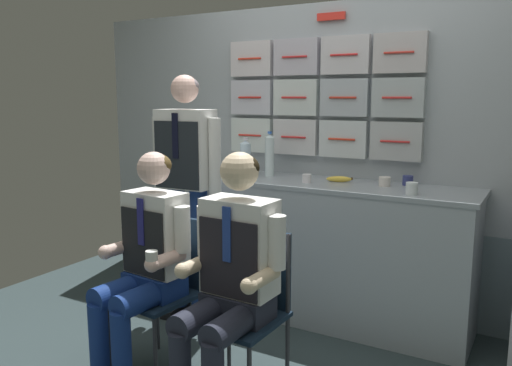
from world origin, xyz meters
The scene contains 14 objects.
galley_bulkhead centered at (-0.01, 1.37, 1.08)m, with size 4.20×0.14×2.15m.
galley_counter centered at (0.02, 1.09, 0.47)m, with size 1.96×0.53×0.95m.
folding_chair_left centered at (-0.50, 0.06, 0.52)m, with size 0.44×0.44×0.85m.
crew_member_left centered at (-0.51, -0.10, 0.67)m, with size 0.47×0.60×1.23m.
folding_chair_center centered at (0.05, 0.03, 0.52)m, with size 0.41×0.42×0.85m.
crew_member_center centered at (0.04, -0.13, 0.69)m, with size 0.49×0.61×1.26m.
crew_member_standing centered at (-0.80, 0.64, 0.98)m, with size 0.53×0.27×1.65m.
sparkling_bottle_green centered at (-0.57, 1.03, 1.08)m, with size 0.08×0.08×0.28m.
water_bottle_clear centered at (-0.43, 1.14, 1.10)m, with size 0.07×0.07×0.32m.
coffee_cup_spare centered at (0.52, 1.25, 0.98)m, with size 0.07×0.07×0.06m.
paper_cup_tan centered at (-0.08, 1.01, 0.98)m, with size 0.06×0.06×0.06m.
paper_cup_blue centered at (0.40, 1.14, 0.98)m, with size 0.07×0.07×0.06m.
coffee_cup_white centered at (0.62, 0.94, 0.98)m, with size 0.07×0.07×0.07m.
snack_banana centered at (0.09, 1.15, 0.97)m, with size 0.17×0.10×0.04m.
Camera 1 is at (1.31, -2.09, 1.51)m, focal length 36.31 mm.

